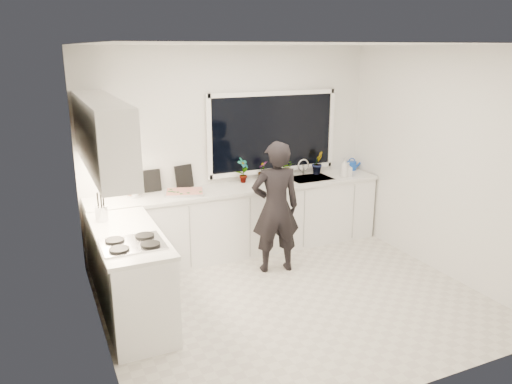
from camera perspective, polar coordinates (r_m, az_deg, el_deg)
name	(u,v)px	position (r m, az deg, el deg)	size (l,w,h in m)	color
floor	(292,299)	(5.67, 4.12, -12.08)	(4.00, 3.50, 0.02)	beige
wall_back	(232,150)	(6.72, -2.81, 4.84)	(4.00, 0.02, 2.70)	white
wall_left	(92,205)	(4.58, -18.22, -1.39)	(0.02, 3.50, 2.70)	white
wall_right	(443,163)	(6.36, 20.55, 3.17)	(0.02, 3.50, 2.70)	white
ceiling	(298,43)	(4.99, 4.78, 16.60)	(4.00, 3.50, 0.02)	white
window	(273,132)	(6.89, 1.95, 6.83)	(1.80, 0.02, 1.00)	black
base_cabinets_back	(241,221)	(6.68, -1.72, -3.31)	(3.92, 0.58, 0.88)	white
base_cabinets_left	(131,277)	(5.27, -14.10, -9.36)	(0.58, 1.60, 0.88)	white
countertop_back	(241,188)	(6.54, -1.72, 0.47)	(3.94, 0.62, 0.04)	silver
countertop_left	(128,234)	(5.09, -14.45, -4.68)	(0.62, 1.60, 0.04)	silver
upper_cabinets	(102,134)	(5.17, -17.21, 6.35)	(0.34, 2.10, 0.70)	white
sink	(310,181)	(7.01, 6.19, 1.21)	(0.58, 0.42, 0.14)	silver
faucet	(303,167)	(7.14, 5.42, 2.83)	(0.03, 0.03, 0.22)	silver
stovetop	(132,243)	(4.76, -13.95, -5.71)	(0.56, 0.48, 0.03)	black
person	(276,207)	(6.02, 2.26, -1.77)	(0.59, 0.39, 1.63)	black
pizza_tray	(185,193)	(6.26, -8.16, -0.06)	(0.48, 0.36, 0.03)	silver
pizza	(185,191)	(6.26, -8.17, 0.09)	(0.44, 0.31, 0.01)	red
watering_can	(352,166)	(7.54, 10.86, 2.97)	(0.14, 0.14, 0.13)	#1344B3
paper_towel_roll	(134,186)	(6.23, -13.79, 0.63)	(0.11, 0.11, 0.26)	white
knife_block	(132,187)	(6.27, -14.01, 0.52)	(0.13, 0.10, 0.22)	#A06E4A
utensil_crock	(102,214)	(5.46, -17.24, -2.37)	(0.13, 0.13, 0.16)	#B1B1B6
picture_frame_large	(152,181)	(6.40, -11.78, 1.28)	(0.22, 0.02, 0.28)	black
picture_frame_small	(184,176)	(6.50, -8.23, 1.77)	(0.25, 0.02, 0.30)	black
herb_plants	(281,167)	(6.92, 2.92, 2.84)	(1.38, 0.36, 0.34)	#26662D
soap_bottles	(346,168)	(7.10, 10.23, 2.70)	(0.19, 0.14, 0.28)	#D8BF66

